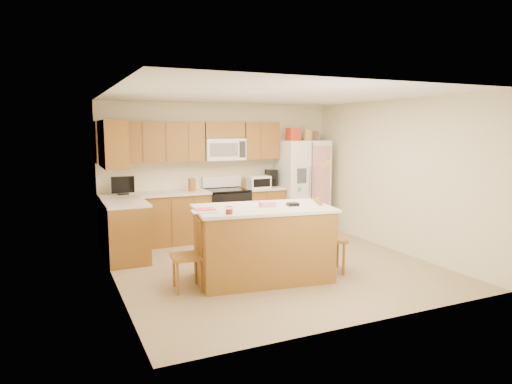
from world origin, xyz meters
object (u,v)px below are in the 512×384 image
refrigerator (302,185)px  windsor_chair_right (328,238)px  windsor_chair_left (189,256)px  windsor_chair_back (247,236)px  island (263,243)px  stove (226,213)px

refrigerator → windsor_chair_right: bearing=-111.8°
refrigerator → windsor_chair_left: bearing=-141.7°
windsor_chair_back → windsor_chair_right: windsor_chair_right is taller
refrigerator → windsor_chair_back: bearing=-138.3°
island → windsor_chair_left: 1.04m
stove → island: (-0.39, -2.42, 0.02)m
windsor_chair_back → windsor_chair_right: bearing=-39.3°
windsor_chair_left → refrigerator: bearing=38.3°
island → windsor_chair_left: (-1.03, -0.01, -0.06)m
island → windsor_chair_left: bearing=-179.5°
stove → windsor_chair_right: bearing=-76.9°
windsor_chair_right → refrigerator: bearing=68.2°
windsor_chair_back → windsor_chair_right: 1.20m
island → windsor_chair_left: size_ratio=2.12×
refrigerator → windsor_chair_right: (-0.98, -2.46, -0.43)m
island → windsor_chair_right: bearing=-6.2°
island → windsor_chair_back: (0.05, 0.65, -0.06)m
refrigerator → stove: bearing=177.7°
refrigerator → windsor_chair_back: 2.60m
refrigerator → windsor_chair_left: (-3.00, -2.36, -0.48)m
island → windsor_chair_right: size_ratio=1.91×
windsor_chair_back → refrigerator: bearing=41.7°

